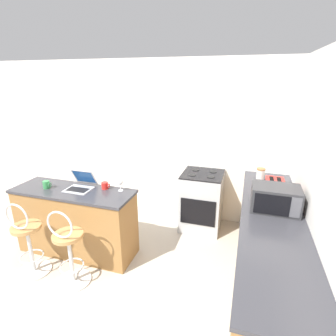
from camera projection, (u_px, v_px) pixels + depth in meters
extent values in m
plane|color=#ADA393|center=(85.00, 314.00, 2.69)|extent=(20.00, 20.00, 0.00)
cube|color=silver|center=(159.00, 141.00, 4.41)|extent=(12.00, 0.06, 2.60)
cube|color=olive|center=(76.00, 223.00, 3.55)|extent=(1.59, 0.52, 0.89)
cube|color=#333338|center=(72.00, 191.00, 3.40)|extent=(1.62, 0.55, 0.03)
cube|color=olive|center=(268.00, 256.00, 2.88)|extent=(0.63, 2.84, 0.89)
cube|color=#333338|center=(273.00, 219.00, 2.73)|extent=(0.66, 2.87, 0.03)
cylinder|color=silver|center=(35.00, 270.00, 3.29)|extent=(0.40, 0.40, 0.02)
cylinder|color=silver|center=(31.00, 250.00, 3.19)|extent=(0.04, 0.04, 0.61)
torus|color=silver|center=(32.00, 256.00, 3.22)|extent=(0.28, 0.28, 0.02)
cylinder|color=#B7844C|center=(26.00, 227.00, 3.09)|extent=(0.34, 0.34, 0.04)
torus|color=silver|center=(17.00, 217.00, 2.94)|extent=(0.32, 0.02, 0.32)
cylinder|color=silver|center=(74.00, 280.00, 3.13)|extent=(0.40, 0.40, 0.02)
cylinder|color=silver|center=(71.00, 259.00, 3.03)|extent=(0.04, 0.04, 0.61)
torus|color=silver|center=(72.00, 266.00, 3.06)|extent=(0.28, 0.28, 0.02)
cylinder|color=#B7844C|center=(68.00, 235.00, 2.93)|extent=(0.34, 0.34, 0.04)
torus|color=silver|center=(60.00, 225.00, 2.78)|extent=(0.32, 0.02, 0.32)
cube|color=#B7BABF|center=(79.00, 189.00, 3.40)|extent=(0.33, 0.26, 0.01)
cube|color=black|center=(78.00, 190.00, 3.38)|extent=(0.28, 0.14, 0.00)
cube|color=#B7BABF|center=(84.00, 177.00, 3.50)|extent=(0.33, 0.13, 0.22)
cube|color=#19478C|center=(84.00, 177.00, 3.49)|extent=(0.29, 0.10, 0.18)
cube|color=#2D2D30|center=(275.00, 198.00, 2.84)|extent=(0.50, 0.34, 0.27)
cube|color=black|center=(272.00, 205.00, 2.70)|extent=(0.35, 0.01, 0.22)
cube|color=#4C4C51|center=(296.00, 208.00, 2.63)|extent=(0.10, 0.01, 0.22)
cube|color=red|center=(274.00, 186.00, 3.27)|extent=(0.22, 0.28, 0.18)
cube|color=black|center=(272.00, 179.00, 3.25)|extent=(0.05, 0.19, 0.00)
cube|color=black|center=(279.00, 180.00, 3.23)|extent=(0.05, 0.19, 0.00)
cube|color=black|center=(265.00, 183.00, 3.29)|extent=(0.02, 0.02, 0.02)
cube|color=#9EA3A8|center=(202.00, 201.00, 4.14)|extent=(0.62, 0.60, 0.90)
cube|color=black|center=(198.00, 212.00, 3.88)|extent=(0.52, 0.01, 0.41)
cube|color=black|center=(203.00, 174.00, 3.99)|extent=(0.62, 0.60, 0.02)
cylinder|color=black|center=(192.00, 175.00, 3.92)|extent=(0.11, 0.11, 0.01)
cylinder|color=black|center=(211.00, 177.00, 3.84)|extent=(0.11, 0.11, 0.01)
cylinder|color=black|center=(196.00, 170.00, 4.13)|extent=(0.11, 0.11, 0.01)
cylinder|color=black|center=(213.00, 172.00, 4.05)|extent=(0.11, 0.11, 0.01)
cylinder|color=red|center=(105.00, 186.00, 3.42)|extent=(0.09, 0.09, 0.09)
torus|color=red|center=(109.00, 186.00, 3.40)|extent=(0.01, 0.06, 0.06)
cylinder|color=#338447|center=(46.00, 185.00, 3.43)|extent=(0.09, 0.09, 0.10)
torus|color=#338447|center=(50.00, 185.00, 3.42)|extent=(0.01, 0.06, 0.06)
cylinder|color=silver|center=(260.00, 176.00, 3.60)|extent=(0.11, 0.11, 0.19)
cylinder|color=olive|center=(261.00, 169.00, 3.57)|extent=(0.11, 0.11, 0.02)
cylinder|color=silver|center=(121.00, 190.00, 3.38)|extent=(0.06, 0.06, 0.00)
cylinder|color=silver|center=(120.00, 187.00, 3.36)|extent=(0.01, 0.01, 0.08)
sphere|color=silver|center=(120.00, 182.00, 3.34)|extent=(0.08, 0.08, 0.08)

